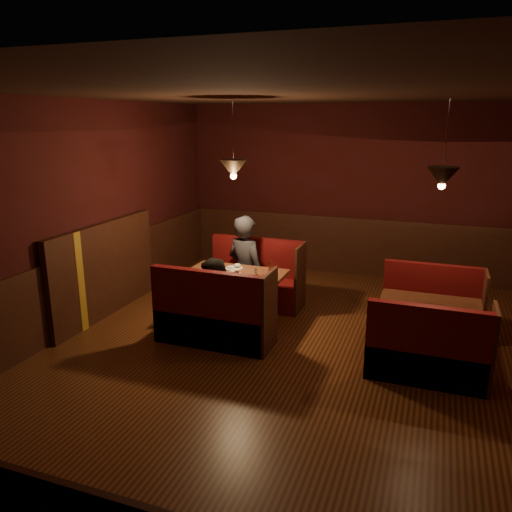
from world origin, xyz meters
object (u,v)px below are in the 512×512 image
(second_bench_far, at_px, (431,312))
(second_bench_near, at_px, (428,357))
(main_table, at_px, (236,284))
(main_bench_far, at_px, (256,284))
(diner_a, at_px, (245,250))
(main_bench_near, at_px, (214,321))
(second_table, at_px, (429,317))
(diner_b, at_px, (216,288))

(second_bench_far, distance_m, second_bench_near, 1.33)
(main_table, distance_m, main_bench_far, 0.77)
(second_bench_far, xyz_separation_m, diner_a, (-2.54, 0.03, 0.57))
(second_bench_near, bearing_deg, main_bench_near, 178.86)
(second_table, bearing_deg, diner_a, 164.54)
(main_table, distance_m, main_bench_near, 0.77)
(main_table, xyz_separation_m, diner_a, (-0.08, 0.58, 0.32))
(main_table, bearing_deg, second_bench_near, -17.67)
(main_table, height_order, main_bench_far, main_bench_far)
(diner_b, bearing_deg, diner_a, 103.40)
(second_bench_far, bearing_deg, main_bench_far, 175.53)
(main_bench_near, relative_size, diner_b, 1.02)
(main_bench_near, bearing_deg, diner_a, 94.27)
(diner_b, bearing_deg, second_table, 21.26)
(main_bench_near, bearing_deg, second_bench_far, 27.60)
(second_bench_far, relative_size, second_bench_near, 1.00)
(main_bench_near, relative_size, diner_a, 0.84)
(main_bench_far, height_order, diner_b, diner_b)
(second_table, bearing_deg, main_table, 177.18)
(main_table, distance_m, diner_a, 0.66)
(main_bench_far, xyz_separation_m, diner_a, (-0.10, -0.16, 0.54))
(second_bench_near, bearing_deg, diner_b, 177.23)
(main_bench_near, distance_m, second_bench_near, 2.45)
(main_bench_far, bearing_deg, main_bench_near, -90.00)
(second_bench_far, bearing_deg, diner_a, 179.27)
(second_bench_near, distance_m, diner_b, 2.48)
(main_table, bearing_deg, second_table, -2.82)
(main_bench_far, relative_size, second_bench_near, 1.16)
(second_table, relative_size, second_bench_far, 0.90)
(main_table, xyz_separation_m, second_table, (2.43, -0.12, -0.07))
(main_table, height_order, second_table, main_table)
(diner_a, bearing_deg, diner_b, 115.40)
(second_bench_far, distance_m, diner_b, 2.75)
(main_table, xyz_separation_m, second_bench_near, (2.46, -0.78, -0.26))
(main_table, distance_m, diner_b, 0.69)
(main_bench_near, bearing_deg, second_table, 14.25)
(main_table, distance_m, second_bench_near, 2.59)
(main_bench_near, relative_size, second_bench_far, 1.16)
(second_table, xyz_separation_m, second_bench_far, (0.03, 0.66, -0.19))
(main_bench_near, distance_m, diner_a, 1.42)
(main_table, relative_size, main_bench_near, 0.91)
(main_bench_far, relative_size, second_bench_far, 1.16)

